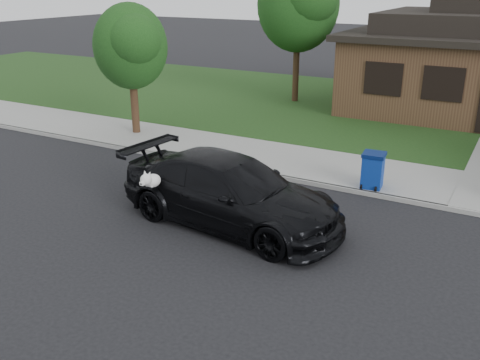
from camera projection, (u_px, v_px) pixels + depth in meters
The scene contains 8 objects.
ground at pixel (250, 233), 12.20m from camera, with size 120.00×120.00×0.00m, color black.
sidewalk at pixel (326, 167), 16.28m from camera, with size 60.00×3.00×0.12m, color gray.
curb at pixel (308, 182), 15.05m from camera, with size 60.00×0.12×0.12m, color gray.
lawn at pixel (392, 113), 22.83m from camera, with size 60.00×13.00×0.13m, color #193814.
sedan at pixel (230, 192), 12.39m from camera, with size 5.76×2.87×1.61m.
recycling_bin at pixel (373, 170), 14.39m from camera, with size 0.63×0.65×0.97m.
tree_0 at pixel (301, 2), 23.13m from camera, with size 3.78×3.60×6.34m.
tree_2 at pixel (131, 45), 18.57m from camera, with size 2.73×2.60×4.59m.
Camera 1 is at (5.10, -9.74, 5.43)m, focal length 40.00 mm.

